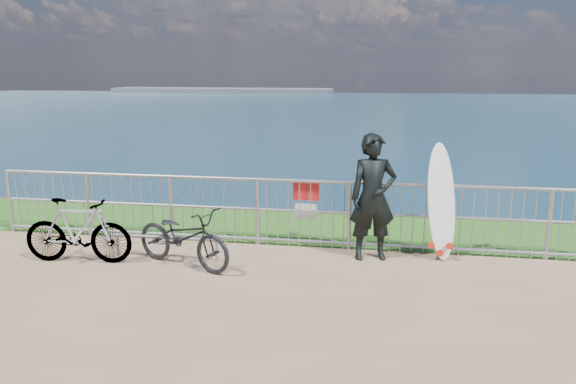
% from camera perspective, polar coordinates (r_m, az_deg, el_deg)
% --- Properties ---
extents(grass_strip, '(120.00, 120.00, 0.00)m').
position_cam_1_polar(grass_strip, '(10.30, 1.02, -3.58)').
color(grass_strip, '#215316').
rests_on(grass_strip, ground).
extents(seascape, '(260.00, 260.00, 5.00)m').
position_cam_1_polar(seascape, '(161.21, -6.64, 9.98)').
color(seascape, brown).
rests_on(seascape, ground).
extents(railing, '(10.06, 0.10, 1.13)m').
position_cam_1_polar(railing, '(9.10, 0.12, -2.03)').
color(railing, '#999CA1').
rests_on(railing, ground).
extents(surfer, '(0.80, 0.62, 1.92)m').
position_cam_1_polar(surfer, '(8.52, 8.63, -0.54)').
color(surfer, black).
rests_on(surfer, ground).
extents(surfboard, '(0.60, 0.57, 1.78)m').
position_cam_1_polar(surfboard, '(8.81, 15.32, -1.37)').
color(surfboard, white).
rests_on(surfboard, ground).
extents(bicycle_near, '(1.81, 1.21, 0.90)m').
position_cam_1_polar(bicycle_near, '(8.36, -10.61, -4.50)').
color(bicycle_near, black).
rests_on(bicycle_near, ground).
extents(bicycle_far, '(1.67, 0.59, 0.99)m').
position_cam_1_polar(bicycle_far, '(8.94, -20.58, -3.70)').
color(bicycle_far, black).
rests_on(bicycle_far, ground).
extents(bike_rack, '(1.79, 0.05, 0.37)m').
position_cam_1_polar(bike_rack, '(8.75, -12.27, -4.78)').
color(bike_rack, '#999CA1').
rests_on(bike_rack, ground).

